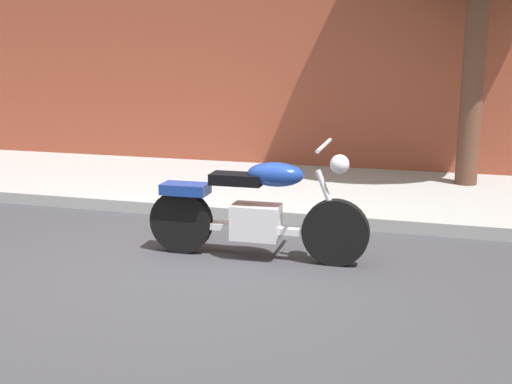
{
  "coord_description": "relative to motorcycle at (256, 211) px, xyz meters",
  "views": [
    {
      "loc": [
        2.19,
        -5.17,
        1.92
      ],
      "look_at": [
        0.57,
        0.36,
        0.63
      ],
      "focal_mm": 45.56,
      "sensor_mm": 36.0,
      "label": 1
    }
  ],
  "objects": [
    {
      "name": "ground_plane",
      "position": [
        -0.57,
        -0.37,
        -0.46
      ],
      "size": [
        60.0,
        60.0,
        0.0
      ],
      "primitive_type": "plane",
      "color": "#38383D"
    },
    {
      "name": "motorcycle",
      "position": [
        0.0,
        0.0,
        0.0
      ],
      "size": [
        2.08,
        0.7,
        1.1
      ],
      "color": "black",
      "rests_on": "ground"
    },
    {
      "name": "sidewalk",
      "position": [
        -0.57,
        2.67,
        -0.39
      ],
      "size": [
        22.39,
        2.94,
        0.14
      ],
      "primitive_type": "cube",
      "color": "#9D9D9D",
      "rests_on": "ground"
    }
  ]
}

